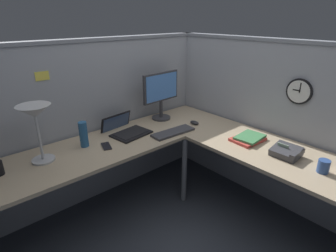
{
  "coord_description": "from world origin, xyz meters",
  "views": [
    {
      "loc": [
        -1.5,
        -1.47,
        1.76
      ],
      "look_at": [
        0.02,
        0.24,
        0.83
      ],
      "focal_mm": 29.11,
      "sensor_mm": 36.0,
      "label": 1
    }
  ],
  "objects_px": {
    "laptop": "(124,130)",
    "keyboard": "(173,132)",
    "cell_phone": "(106,146)",
    "thermos_flask": "(84,134)",
    "office_phone": "(287,152)",
    "coffee_mug": "(324,166)",
    "monitor": "(161,92)",
    "desk_lamp_dome": "(35,116)",
    "wall_clock": "(299,91)",
    "book_stack": "(249,138)",
    "computer_mouse": "(194,123)"
  },
  "relations": [
    {
      "from": "laptop",
      "to": "keyboard",
      "type": "relative_size",
      "value": 0.98
    },
    {
      "from": "cell_phone",
      "to": "thermos_flask",
      "type": "distance_m",
      "value": 0.21
    },
    {
      "from": "office_phone",
      "to": "coffee_mug",
      "type": "xyz_separation_m",
      "value": [
        -0.03,
        -0.28,
        0.01
      ]
    },
    {
      "from": "keyboard",
      "to": "cell_phone",
      "type": "xyz_separation_m",
      "value": [
        -0.62,
        0.17,
        -0.01
      ]
    },
    {
      "from": "monitor",
      "to": "keyboard",
      "type": "xyz_separation_m",
      "value": [
        -0.17,
        -0.38,
        -0.28
      ]
    },
    {
      "from": "desk_lamp_dome",
      "to": "coffee_mug",
      "type": "distance_m",
      "value": 2.08
    },
    {
      "from": "thermos_flask",
      "to": "wall_clock",
      "type": "xyz_separation_m",
      "value": [
        1.46,
        -1.09,
        0.33
      ]
    },
    {
      "from": "keyboard",
      "to": "coffee_mug",
      "type": "xyz_separation_m",
      "value": [
        0.33,
        -1.21,
        0.04
      ]
    },
    {
      "from": "monitor",
      "to": "book_stack",
      "type": "distance_m",
      "value": 1.0
    },
    {
      "from": "cell_phone",
      "to": "coffee_mug",
      "type": "height_order",
      "value": "coffee_mug"
    },
    {
      "from": "computer_mouse",
      "to": "book_stack",
      "type": "xyz_separation_m",
      "value": [
        0.07,
        -0.59,
        0.0
      ]
    },
    {
      "from": "office_phone",
      "to": "wall_clock",
      "type": "relative_size",
      "value": 0.95
    },
    {
      "from": "desk_lamp_dome",
      "to": "laptop",
      "type": "bearing_deg",
      "value": 4.42
    },
    {
      "from": "desk_lamp_dome",
      "to": "monitor",
      "type": "bearing_deg",
      "value": 4.77
    },
    {
      "from": "office_phone",
      "to": "cell_phone",
      "type": "bearing_deg",
      "value": 131.75
    },
    {
      "from": "desk_lamp_dome",
      "to": "office_phone",
      "type": "bearing_deg",
      "value": -39.47
    },
    {
      "from": "wall_clock",
      "to": "office_phone",
      "type": "bearing_deg",
      "value": -158.9
    },
    {
      "from": "computer_mouse",
      "to": "coffee_mug",
      "type": "relative_size",
      "value": 1.08
    },
    {
      "from": "cell_phone",
      "to": "wall_clock",
      "type": "relative_size",
      "value": 0.65
    },
    {
      "from": "keyboard",
      "to": "office_phone",
      "type": "relative_size",
      "value": 2.07
    },
    {
      "from": "coffee_mug",
      "to": "computer_mouse",
      "type": "bearing_deg",
      "value": 90.4
    },
    {
      "from": "monitor",
      "to": "computer_mouse",
      "type": "distance_m",
      "value": 0.47
    },
    {
      "from": "desk_lamp_dome",
      "to": "book_stack",
      "type": "relative_size",
      "value": 1.49
    },
    {
      "from": "computer_mouse",
      "to": "desk_lamp_dome",
      "type": "bearing_deg",
      "value": 170.18
    },
    {
      "from": "cell_phone",
      "to": "book_stack",
      "type": "xyz_separation_m",
      "value": [
        1.01,
        -0.73,
        0.02
      ]
    },
    {
      "from": "wall_clock",
      "to": "coffee_mug",
      "type": "bearing_deg",
      "value": -132.84
    },
    {
      "from": "cell_phone",
      "to": "thermos_flask",
      "type": "xyz_separation_m",
      "value": [
        -0.13,
        0.13,
        0.1
      ]
    },
    {
      "from": "book_stack",
      "to": "keyboard",
      "type": "bearing_deg",
      "value": 125.07
    },
    {
      "from": "computer_mouse",
      "to": "monitor",
      "type": "bearing_deg",
      "value": 112.81
    },
    {
      "from": "keyboard",
      "to": "wall_clock",
      "type": "bearing_deg",
      "value": -44.35
    },
    {
      "from": "laptop",
      "to": "book_stack",
      "type": "xyz_separation_m",
      "value": [
        0.72,
        -0.89,
        -0.0
      ]
    },
    {
      "from": "cell_phone",
      "to": "book_stack",
      "type": "bearing_deg",
      "value": -18.08
    },
    {
      "from": "keyboard",
      "to": "wall_clock",
      "type": "height_order",
      "value": "wall_clock"
    },
    {
      "from": "office_phone",
      "to": "monitor",
      "type": "bearing_deg",
      "value": 98.19
    },
    {
      "from": "laptop",
      "to": "book_stack",
      "type": "height_order",
      "value": "laptop"
    },
    {
      "from": "keyboard",
      "to": "cell_phone",
      "type": "distance_m",
      "value": 0.64
    },
    {
      "from": "keyboard",
      "to": "computer_mouse",
      "type": "xyz_separation_m",
      "value": [
        0.32,
        0.03,
        0.01
      ]
    },
    {
      "from": "keyboard",
      "to": "book_stack",
      "type": "height_order",
      "value": "book_stack"
    },
    {
      "from": "office_phone",
      "to": "thermos_flask",
      "type": "bearing_deg",
      "value": 132.16
    },
    {
      "from": "keyboard",
      "to": "computer_mouse",
      "type": "height_order",
      "value": "computer_mouse"
    },
    {
      "from": "computer_mouse",
      "to": "desk_lamp_dome",
      "type": "height_order",
      "value": "desk_lamp_dome"
    },
    {
      "from": "coffee_mug",
      "to": "office_phone",
      "type": "bearing_deg",
      "value": 83.57
    },
    {
      "from": "monitor",
      "to": "desk_lamp_dome",
      "type": "distance_m",
      "value": 1.28
    },
    {
      "from": "monitor",
      "to": "cell_phone",
      "type": "distance_m",
      "value": 0.87
    },
    {
      "from": "coffee_mug",
      "to": "wall_clock",
      "type": "relative_size",
      "value": 0.44
    },
    {
      "from": "desk_lamp_dome",
      "to": "wall_clock",
      "type": "distance_m",
      "value": 2.1
    },
    {
      "from": "monitor",
      "to": "laptop",
      "type": "distance_m",
      "value": 0.57
    },
    {
      "from": "thermos_flask",
      "to": "monitor",
      "type": "bearing_deg",
      "value": 5.13
    },
    {
      "from": "laptop",
      "to": "keyboard",
      "type": "distance_m",
      "value": 0.46
    },
    {
      "from": "thermos_flask",
      "to": "wall_clock",
      "type": "relative_size",
      "value": 1.0
    }
  ]
}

